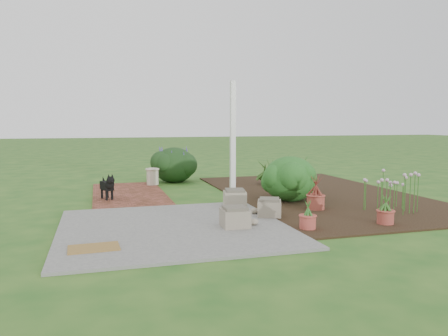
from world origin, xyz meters
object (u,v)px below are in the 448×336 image
object	(u,v)px
evergreen_shrub	(290,178)
black_dog	(108,185)
cream_ceramic_urn	(153,177)
stone_trough_near	(235,218)

from	to	relation	value
evergreen_shrub	black_dog	bearing A→B (deg)	163.22
black_dog	cream_ceramic_urn	size ratio (longest dim) A/B	1.39
black_dog	cream_ceramic_urn	xyz separation A→B (m)	(1.18, 1.93, -0.10)
cream_ceramic_urn	evergreen_shrub	bearing A→B (deg)	-50.51
stone_trough_near	cream_ceramic_urn	world-z (taller)	cream_ceramic_urn
cream_ceramic_urn	stone_trough_near	bearing A→B (deg)	-82.36
cream_ceramic_urn	evergreen_shrub	distance (m)	3.95
stone_trough_near	evergreen_shrub	size ratio (longest dim) A/B	0.37
black_dog	cream_ceramic_urn	bearing A→B (deg)	40.32
black_dog	cream_ceramic_urn	distance (m)	2.26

